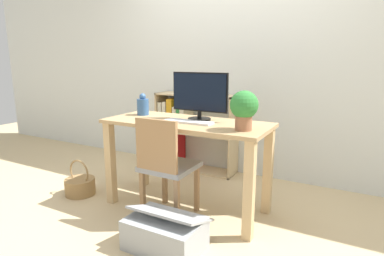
% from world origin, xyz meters
% --- Properties ---
extents(ground_plane, '(10.00, 10.00, 0.00)m').
position_xyz_m(ground_plane, '(0.00, 0.00, 0.00)').
color(ground_plane, '#CCB284').
extents(wall_back, '(8.00, 0.05, 2.60)m').
position_xyz_m(wall_back, '(0.00, 1.09, 1.30)').
color(wall_back, silver).
rests_on(wall_back, ground_plane).
extents(desk, '(1.40, 0.59, 0.77)m').
position_xyz_m(desk, '(0.00, 0.00, 0.61)').
color(desk, tan).
rests_on(desk, ground_plane).
extents(monitor, '(0.51, 0.20, 0.40)m').
position_xyz_m(monitor, '(0.07, 0.10, 0.99)').
color(monitor, black).
rests_on(monitor, desk).
extents(keyboard, '(0.41, 0.12, 0.02)m').
position_xyz_m(keyboard, '(0.05, -0.05, 0.78)').
color(keyboard, silver).
rests_on(keyboard, desk).
extents(vase, '(0.11, 0.11, 0.20)m').
position_xyz_m(vase, '(-0.50, 0.08, 0.86)').
color(vase, '#33598C').
rests_on(vase, desk).
extents(potted_plant, '(0.21, 0.21, 0.29)m').
position_xyz_m(potted_plant, '(0.54, -0.10, 0.94)').
color(potted_plant, '#9E6647').
rests_on(potted_plant, desk).
extents(chair, '(0.40, 0.40, 0.84)m').
position_xyz_m(chair, '(-0.05, -0.25, 0.46)').
color(chair, gray).
rests_on(chair, ground_plane).
extents(bookshelf, '(0.95, 0.28, 0.89)m').
position_xyz_m(bookshelf, '(-0.58, 0.91, 0.45)').
color(bookshelf, '#D8BC8C').
rests_on(bookshelf, ground_plane).
extents(basket, '(0.28, 0.28, 0.35)m').
position_xyz_m(basket, '(-1.03, -0.25, 0.09)').
color(basket, '#997547').
rests_on(basket, ground_plane).
extents(storage_box, '(0.52, 0.42, 0.29)m').
position_xyz_m(storage_box, '(0.18, -0.61, 0.12)').
color(storage_box, '#999EA3').
rests_on(storage_box, ground_plane).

